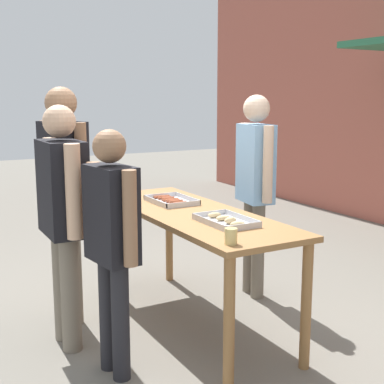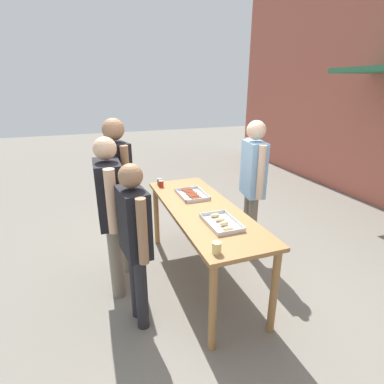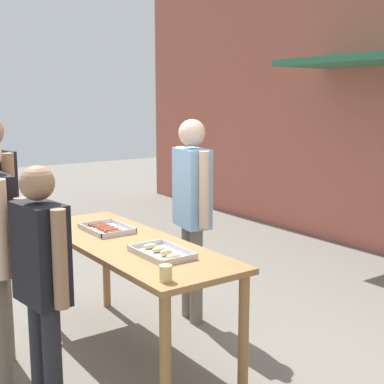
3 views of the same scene
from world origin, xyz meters
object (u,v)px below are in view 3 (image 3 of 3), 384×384
Objects in this scene: food_tray_sausages at (107,229)px; condiment_jar_mustard at (50,218)px; food_tray_buns at (162,253)px; person_customer_with_cup at (42,272)px; beer_cup at (166,273)px; person_server_behind_table at (192,201)px; condiment_jar_ketchup at (54,220)px.

food_tray_sausages is 0.61m from condiment_jar_mustard.
food_tray_buns is at bearing -0.02° from food_tray_sausages.
food_tray_sausages is at bearing -52.65° from person_customer_with_cup.
food_tray_buns is 0.53m from beer_cup.
person_customer_with_cup is (0.82, -0.83, 0.03)m from food_tray_sausages.
beer_cup is at bearing -11.40° from food_tray_sausages.
beer_cup is at bearing -136.71° from person_customer_with_cup.
person_server_behind_table is (-1.19, 1.03, 0.13)m from beer_cup.
person_server_behind_table is at bearing 58.05° from condiment_jar_mustard.
condiment_jar_mustard is at bearing -179.83° from beer_cup.
person_customer_with_cup is at bearing -22.57° from condiment_jar_mustard.
condiment_jar_ketchup is 0.91× the size of beer_cup.
person_customer_with_cup reaches higher than condiment_jar_ketchup.
condiment_jar_ketchup is 1.39m from person_customer_with_cup.
condiment_jar_mustard reaches higher than food_tray_sausages.
condiment_jar_ketchup is at bearing -149.12° from food_tray_sausages.
food_tray_sausages is 4.99× the size of condiment_jar_mustard.
food_tray_sausages is 4.99× the size of condiment_jar_ketchup.
food_tray_buns is 5.18× the size of condiment_jar_ketchup.
person_server_behind_table is 1.76m from person_customer_with_cup.
condiment_jar_ketchup is (-1.29, -0.27, 0.03)m from food_tray_buns.
beer_cup is (1.84, 0.01, 0.00)m from condiment_jar_mustard.
person_customer_with_cup is (0.72, -1.61, -0.14)m from person_server_behind_table.
person_server_behind_table is at bearing 82.29° from food_tray_sausages.
person_customer_with_cup reaches higher than beer_cup.
beer_cup reaches higher than condiment_jar_ketchup.
food_tray_sausages is 0.96× the size of food_tray_buns.
person_server_behind_table reaches higher than condiment_jar_ketchup.
person_server_behind_table reaches higher than food_tray_sausages.
food_tray_buns is 1.32m from condiment_jar_ketchup.
food_tray_buns is 5.18× the size of condiment_jar_mustard.
condiment_jar_ketchup is 1.74m from beer_cup.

